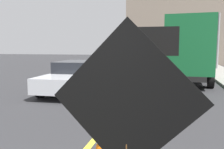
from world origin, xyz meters
The scene contains 9 objects.
lane_center_stripe centered at (0.00, 6.00, 0.00)m, with size 0.14×36.00×0.01m, color yellow.
roadwork_sign centered at (1.18, 1.82, 1.47)m, with size 1.63×0.12×2.33m.
arrow_board_trailer centered at (1.04, 7.55, 0.48)m, with size 1.60×1.85×2.70m.
box_truck centered at (2.58, 14.02, 1.89)m, with size 2.76×7.01×3.54m.
pickup_car centered at (-2.59, 9.86, 0.70)m, with size 2.28×5.26×1.38m.
highway_guide_sign centered at (4.83, 22.34, 3.42)m, with size 2.79×0.31×5.00m.
far_building_block centered at (4.30, 31.90, 5.50)m, with size 15.88×8.20×11.00m, color gray.
traffic_cone_near_sign centered at (0.45, 3.35, 0.36)m, with size 0.36×0.36×0.74m.
traffic_cone_mid_lane centered at (0.62, 5.82, 0.30)m, with size 0.36×0.36×0.61m.
Camera 1 is at (1.59, -0.52, 2.04)m, focal length 38.55 mm.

